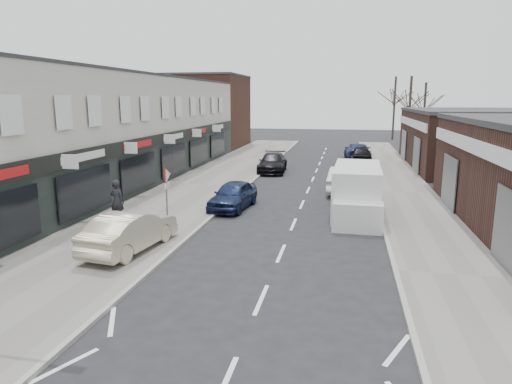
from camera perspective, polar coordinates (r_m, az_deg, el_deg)
The scene contains 17 objects.
pavement_left at distance 29.71m, azimuth -6.55°, elevation 0.85°, with size 5.50×64.00×0.12m, color slate.
pavement_right at distance 28.56m, azimuth 18.11°, elevation -0.09°, with size 3.50×64.00×0.12m, color slate.
shop_terrace_left at distance 29.83m, azimuth -20.76°, elevation 6.99°, with size 8.00×41.00×7.10m, color beige.
brick_block_far at distance 53.18m, azimuth -6.10°, elevation 9.85°, with size 8.00×10.00×8.00m, color #4B2C20.
right_unit_far at distance 41.25m, azimuth 25.74°, elevation 5.85°, with size 10.00×16.00×4.50m, color #3C221B.
tree_far_a at distance 54.51m, azimuth 18.34°, elevation 5.16°, with size 3.60×3.60×8.00m, color #382D26, non-canonical shape.
tree_far_b at distance 60.78m, azimuth 20.01°, elevation 5.66°, with size 3.60×3.60×7.50m, color #382D26, non-canonical shape.
tree_far_c at distance 66.33m, azimuth 16.67°, elevation 6.31°, with size 3.60×3.60×8.50m, color #382D26, non-canonical shape.
warning_sign at distance 19.54m, azimuth -11.09°, elevation 1.47°, with size 0.12×0.80×2.70m.
white_van at distance 22.49m, azimuth 12.47°, elevation -0.05°, with size 2.31×6.19×2.39m.
sedan_on_pavement at distance 17.25m, azimuth -15.44°, elevation -4.72°, with size 1.53×4.39×1.45m, color beige.
pedestrian at distance 21.30m, azimuth -16.96°, elevation -1.07°, with size 0.70×0.46×1.92m, color black.
parked_car_left_a at distance 23.42m, azimuth -2.88°, elevation -0.39°, with size 1.67×4.14×1.41m, color #141E40.
parked_car_left_b at distance 35.16m, azimuth 2.08°, elevation 3.68°, with size 2.01×4.96×1.44m, color black.
parked_car_right_a at distance 27.98m, azimuth 11.03°, elevation 1.54°, with size 1.65×4.72×1.56m, color silver.
parked_car_right_b at distance 40.90m, azimuth 12.96°, elevation 4.55°, with size 1.78×4.42×1.51m, color black.
parked_car_right_c at distance 42.77m, azimuth 12.56°, elevation 4.92°, with size 2.22×5.46×1.58m, color #162246.
Camera 1 is at (2.17, -5.80, 5.57)m, focal length 32.00 mm.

